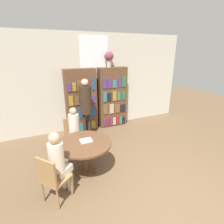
{
  "coord_description": "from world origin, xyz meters",
  "views": [
    {
      "loc": [
        -1.78,
        -1.64,
        2.47
      ],
      "look_at": [
        -0.15,
        2.04,
        1.05
      ],
      "focal_mm": 28.0,
      "sensor_mm": 36.0,
      "label": 1
    }
  ],
  "objects_px": {
    "chair_near_camera": "(52,178)",
    "chair_left_side": "(73,134)",
    "seated_reader_right": "(59,161)",
    "bookshelf_right": "(112,98)",
    "bookshelf_left": "(81,101)",
    "reading_table": "(84,148)",
    "flower_vase": "(109,57)",
    "seated_reader_left": "(75,130)",
    "librarian_standing": "(86,102)"
  },
  "relations": [
    {
      "from": "flower_vase",
      "to": "reading_table",
      "type": "bearing_deg",
      "value": -124.72
    },
    {
      "from": "reading_table",
      "to": "chair_left_side",
      "type": "bearing_deg",
      "value": 92.64
    },
    {
      "from": "bookshelf_left",
      "to": "seated_reader_left",
      "type": "xyz_separation_m",
      "value": [
        -0.53,
        -1.37,
        -0.3
      ]
    },
    {
      "from": "bookshelf_left",
      "to": "reading_table",
      "type": "bearing_deg",
      "value": -103.3
    },
    {
      "from": "chair_left_side",
      "to": "seated_reader_left",
      "type": "height_order",
      "value": "seated_reader_left"
    },
    {
      "from": "flower_vase",
      "to": "seated_reader_left",
      "type": "height_order",
      "value": "flower_vase"
    },
    {
      "from": "reading_table",
      "to": "flower_vase",
      "type": "bearing_deg",
      "value": 55.28
    },
    {
      "from": "reading_table",
      "to": "chair_left_side",
      "type": "distance_m",
      "value": 0.9
    },
    {
      "from": "chair_left_side",
      "to": "seated_reader_left",
      "type": "distance_m",
      "value": 0.26
    },
    {
      "from": "bookshelf_left",
      "to": "reading_table",
      "type": "height_order",
      "value": "bookshelf_left"
    },
    {
      "from": "bookshelf_right",
      "to": "reading_table",
      "type": "distance_m",
      "value": 2.63
    },
    {
      "from": "flower_vase",
      "to": "chair_left_side",
      "type": "relative_size",
      "value": 0.53
    },
    {
      "from": "chair_left_side",
      "to": "bookshelf_left",
      "type": "bearing_deg",
      "value": -116.9
    },
    {
      "from": "seated_reader_right",
      "to": "librarian_standing",
      "type": "height_order",
      "value": "librarian_standing"
    },
    {
      "from": "chair_near_camera",
      "to": "librarian_standing",
      "type": "bearing_deg",
      "value": 111.99
    },
    {
      "from": "seated_reader_right",
      "to": "bookshelf_right",
      "type": "bearing_deg",
      "value": 101.41
    },
    {
      "from": "reading_table",
      "to": "bookshelf_right",
      "type": "bearing_deg",
      "value": 53.17
    },
    {
      "from": "chair_left_side",
      "to": "bookshelf_right",
      "type": "bearing_deg",
      "value": -146.15
    },
    {
      "from": "bookshelf_left",
      "to": "chair_near_camera",
      "type": "height_order",
      "value": "bookshelf_left"
    },
    {
      "from": "bookshelf_right",
      "to": "chair_left_side",
      "type": "relative_size",
      "value": 2.21
    },
    {
      "from": "chair_near_camera",
      "to": "seated_reader_right",
      "type": "xyz_separation_m",
      "value": [
        0.14,
        0.11,
        0.21
      ]
    },
    {
      "from": "reading_table",
      "to": "librarian_standing",
      "type": "relative_size",
      "value": 0.64
    },
    {
      "from": "bookshelf_right",
      "to": "librarian_standing",
      "type": "xyz_separation_m",
      "value": [
        -1.06,
        -0.5,
        0.09
      ]
    },
    {
      "from": "seated_reader_right",
      "to": "chair_near_camera",
      "type": "bearing_deg",
      "value": -90.0
    },
    {
      "from": "librarian_standing",
      "to": "bookshelf_right",
      "type": "bearing_deg",
      "value": 25.41
    },
    {
      "from": "librarian_standing",
      "to": "seated_reader_right",
      "type": "bearing_deg",
      "value": -117.68
    },
    {
      "from": "bookshelf_right",
      "to": "flower_vase",
      "type": "bearing_deg",
      "value": 177.56
    },
    {
      "from": "librarian_standing",
      "to": "seated_reader_left",
      "type": "bearing_deg",
      "value": -121.77
    },
    {
      "from": "chair_near_camera",
      "to": "seated_reader_left",
      "type": "bearing_deg",
      "value": 113.68
    },
    {
      "from": "seated_reader_right",
      "to": "bookshelf_left",
      "type": "bearing_deg",
      "value": 118.77
    },
    {
      "from": "bookshelf_right",
      "to": "seated_reader_right",
      "type": "relative_size",
      "value": 1.58
    },
    {
      "from": "librarian_standing",
      "to": "flower_vase",
      "type": "bearing_deg",
      "value": 28.23
    },
    {
      "from": "bookshelf_left",
      "to": "bookshelf_right",
      "type": "bearing_deg",
      "value": -0.02
    },
    {
      "from": "chair_left_side",
      "to": "librarian_standing",
      "type": "relative_size",
      "value": 0.51
    },
    {
      "from": "bookshelf_left",
      "to": "flower_vase",
      "type": "distance_m",
      "value": 1.61
    },
    {
      "from": "flower_vase",
      "to": "chair_near_camera",
      "type": "xyz_separation_m",
      "value": [
        -2.15,
        -2.65,
        -1.78
      ]
    },
    {
      "from": "reading_table",
      "to": "seated_reader_left",
      "type": "bearing_deg",
      "value": 92.64
    },
    {
      "from": "flower_vase",
      "to": "chair_left_side",
      "type": "xyz_separation_m",
      "value": [
        -1.49,
        -1.19,
        -1.78
      ]
    },
    {
      "from": "chair_left_side",
      "to": "librarian_standing",
      "type": "distance_m",
      "value": 1.05
    },
    {
      "from": "flower_vase",
      "to": "seated_reader_left",
      "type": "bearing_deg",
      "value": -137.15
    },
    {
      "from": "chair_near_camera",
      "to": "seated_reader_left",
      "type": "relative_size",
      "value": 0.73
    },
    {
      "from": "flower_vase",
      "to": "bookshelf_left",
      "type": "bearing_deg",
      "value": -179.73
    },
    {
      "from": "seated_reader_right",
      "to": "librarian_standing",
      "type": "bearing_deg",
      "value": 113.68
    },
    {
      "from": "bookshelf_right",
      "to": "flower_vase",
      "type": "height_order",
      "value": "flower_vase"
    },
    {
      "from": "chair_near_camera",
      "to": "chair_left_side",
      "type": "relative_size",
      "value": 1.0
    },
    {
      "from": "bookshelf_left",
      "to": "bookshelf_right",
      "type": "relative_size",
      "value": 1.0
    },
    {
      "from": "flower_vase",
      "to": "reading_table",
      "type": "distance_m",
      "value": 3.05
    },
    {
      "from": "bookshelf_left",
      "to": "chair_left_side",
      "type": "distance_m",
      "value": 1.39
    },
    {
      "from": "bookshelf_right",
      "to": "seated_reader_left",
      "type": "relative_size",
      "value": 1.61
    },
    {
      "from": "chair_near_camera",
      "to": "seated_reader_right",
      "type": "distance_m",
      "value": 0.28
    }
  ]
}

